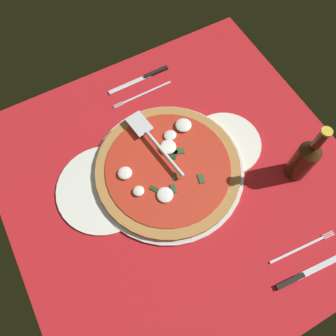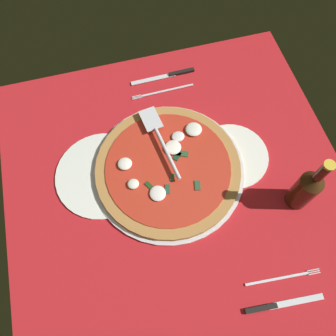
% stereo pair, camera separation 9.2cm
% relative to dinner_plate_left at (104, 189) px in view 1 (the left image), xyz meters
% --- Properties ---
extents(ground_plane, '(0.92, 0.92, 0.01)m').
position_rel_dinner_plate_left_xyz_m(ground_plane, '(0.19, -0.08, -0.01)').
color(ground_plane, red).
extents(pizza_pan, '(0.42, 0.42, 0.01)m').
position_rel_dinner_plate_left_xyz_m(pizza_pan, '(0.18, -0.04, 0.00)').
color(pizza_pan, silver).
rests_on(pizza_pan, ground_plane).
extents(dinner_plate_left, '(0.26, 0.26, 0.01)m').
position_rel_dinner_plate_left_xyz_m(dinner_plate_left, '(0.00, 0.00, 0.00)').
color(dinner_plate_left, white).
rests_on(dinner_plate_left, ground_plane).
extents(dinner_plate_right, '(0.20, 0.20, 0.01)m').
position_rel_dinner_plate_left_xyz_m(dinner_plate_right, '(0.36, -0.04, 0.00)').
color(dinner_plate_right, white).
rests_on(dinner_plate_right, ground_plane).
extents(pizza, '(0.40, 0.40, 0.03)m').
position_rel_dinner_plate_left_xyz_m(pizza, '(0.18, -0.03, 0.02)').
color(pizza, '#B27A3E').
rests_on(pizza, pizza_pan).
extents(pizza_server, '(0.06, 0.24, 0.01)m').
position_rel_dinner_plate_left_xyz_m(pizza_server, '(0.18, 0.04, 0.04)').
color(pizza_server, silver).
rests_on(pizza_server, pizza).
extents(place_setting_near, '(0.22, 0.14, 0.01)m').
position_rel_dinner_plate_left_xyz_m(place_setting_near, '(0.35, -0.41, -0.00)').
color(place_setting_near, white).
rests_on(place_setting_near, ground_plane).
extents(place_setting_far, '(0.22, 0.12, 0.01)m').
position_rel_dinner_plate_left_xyz_m(place_setting_far, '(0.25, 0.26, -0.00)').
color(place_setting_far, white).
rests_on(place_setting_far, ground_plane).
extents(beer_bottle, '(0.06, 0.06, 0.22)m').
position_rel_dinner_plate_left_xyz_m(beer_bottle, '(0.48, -0.21, 0.08)').
color(beer_bottle, '#3D2310').
rests_on(beer_bottle, ground_plane).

